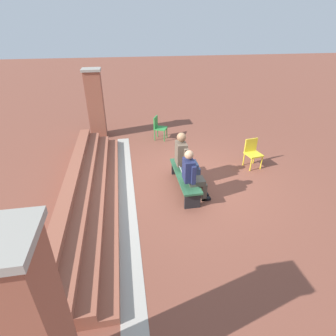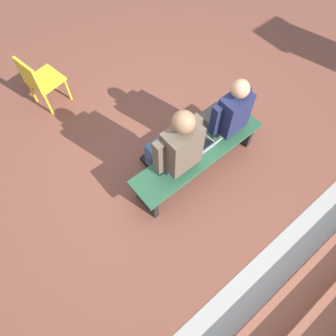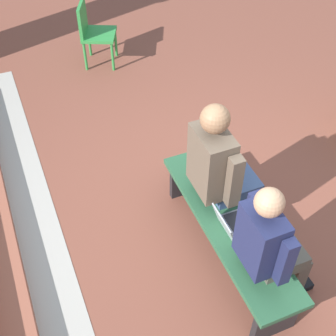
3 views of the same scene
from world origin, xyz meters
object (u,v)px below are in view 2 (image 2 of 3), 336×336
Objects in this scene: bench at (197,156)px; person_student at (226,114)px; person_adult at (175,148)px; plastic_chair_mid_courtyard at (39,80)px; laptop at (204,146)px.

person_student is at bearing -172.04° from bench.
bench is 0.51m from person_adult.
plastic_chair_mid_courtyard is (0.89, -2.24, 0.13)m from bench.
laptop is at bearing 11.24° from person_student.
bench is 1.25× the size of person_adult.
bench is 1.36× the size of person_student.
laptop is (-0.08, 0.01, 0.15)m from bench.
bench is 2.14× the size of plastic_chair_mid_courtyard.
person_adult is (0.31, -0.07, 0.40)m from bench.
person_adult is at bearing -13.10° from bench.
laptop is (0.39, 0.08, -0.21)m from person_student.
person_student is 0.92× the size of person_adult.
laptop is at bearing 167.81° from person_adult.
laptop is at bearing 171.44° from bench.
bench is 2.41m from plastic_chair_mid_courtyard.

